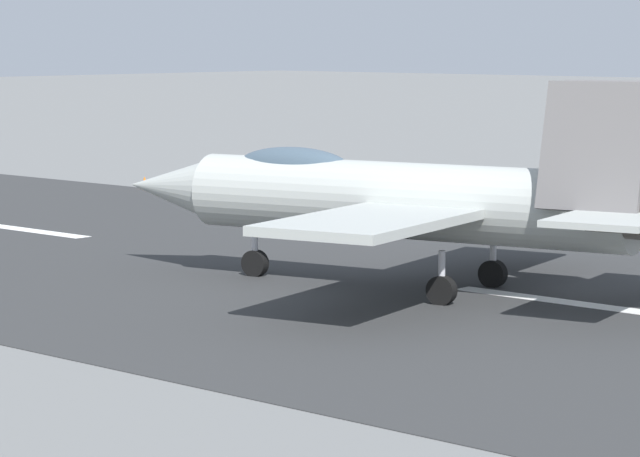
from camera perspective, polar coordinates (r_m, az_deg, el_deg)
The scene contains 6 objects.
ground_plane at distance 39.50m, azimuth 10.21°, elevation -2.88°, with size 400.00×400.00×0.00m, color slate.
runway_strip at distance 39.49m, azimuth 10.23°, elevation -2.86°, with size 240.00×26.00×0.02m.
fighter_jet at distance 41.19m, azimuth 3.09°, elevation 1.13°, with size 17.44×14.35×5.69m.
crew_person at distance 55.39m, azimuth 0.82°, elevation 0.94°, with size 0.29×0.70×1.66m.
marker_cone_mid at distance 57.82m, azimuth 5.06°, elevation 0.62°, with size 0.44×0.44×0.55m, color orange.
marker_cone_far at distance 69.61m, azimuth -6.51°, elevation 1.69°, with size 0.44×0.44×0.55m, color orange.
Camera 1 is at (-20.34, 33.19, 6.75)m, focal length 86.50 mm.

